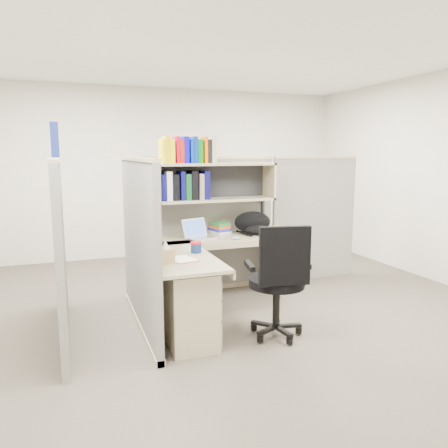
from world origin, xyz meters
name	(u,v)px	position (x,y,z in m)	size (l,w,h in m)	color
ground	(228,315)	(0.00, 0.00, 0.00)	(6.00, 6.00, 0.00)	#353029
room_shell	(229,158)	(0.00, 0.00, 1.62)	(6.00, 6.00, 6.00)	beige
cubicle	(182,224)	(-0.37, 0.45, 0.91)	(3.79, 1.84, 1.95)	#63635E
desk	(198,286)	(-0.41, -0.29, 0.44)	(1.74, 1.75, 0.73)	gray
laptop	(200,229)	(-0.15, 0.50, 0.84)	(0.31, 0.31, 0.22)	silver
backpack	(255,223)	(0.53, 0.55, 0.86)	(0.44, 0.34, 0.26)	black
orange_cap	(276,230)	(0.79, 0.49, 0.78)	(0.17, 0.20, 0.10)	orange
snack_canister	(196,247)	(-0.39, -0.16, 0.78)	(0.11, 0.11, 0.11)	navy
tissue_box	(165,252)	(-0.75, -0.45, 0.83)	(0.13, 0.13, 0.20)	tan
mouse	(236,238)	(0.20, 0.31, 0.75)	(0.09, 0.06, 0.03)	#84A2BB
paper_cup	(203,230)	(-0.06, 0.68, 0.79)	(0.08, 0.08, 0.11)	silver
book_stack	(220,228)	(0.17, 0.76, 0.79)	(0.19, 0.25, 0.12)	gray
loose_paper	(183,259)	(-0.58, -0.37, 0.73)	(0.19, 0.26, 0.00)	white
task_chair	(278,299)	(0.21, -0.70, 0.38)	(0.59, 0.55, 1.07)	black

